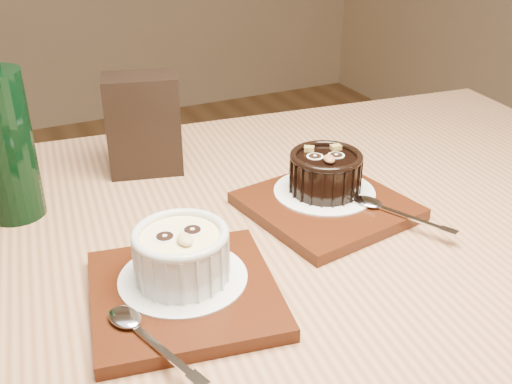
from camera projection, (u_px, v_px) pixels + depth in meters
table at (253, 309)px, 0.73m from camera, size 1.27×0.92×0.75m
tray_left at (184, 294)px, 0.59m from camera, size 0.21×0.21×0.01m
doily_left at (183, 278)px, 0.60m from camera, size 0.13×0.13×0.00m
ramekin_white at (181, 252)px, 0.59m from camera, size 0.10×0.10×0.06m
spoon_left at (147, 336)px, 0.52m from camera, size 0.07×0.14×0.01m
tray_right at (326, 206)px, 0.75m from camera, size 0.21×0.21×0.01m
doily_right at (324, 191)px, 0.77m from camera, size 0.13×0.13×0.00m
ramekin_dark at (326, 171)px, 0.76m from camera, size 0.09×0.09×0.05m
spoon_right at (394, 211)px, 0.72m from camera, size 0.08×0.13×0.01m
condiment_stand at (143, 125)px, 0.83m from camera, size 0.11×0.08×0.14m
green_bottle at (3, 140)px, 0.70m from camera, size 0.07×0.07×0.26m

